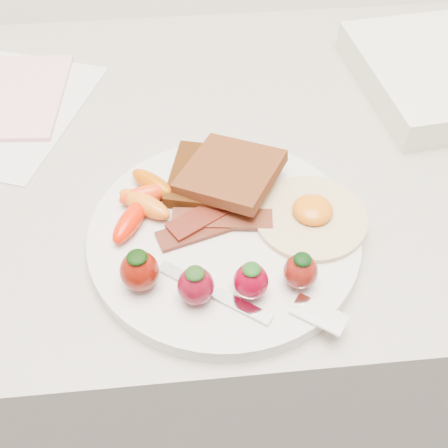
{
  "coord_description": "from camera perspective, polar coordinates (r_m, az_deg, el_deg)",
  "views": [
    {
      "loc": [
        -0.04,
        1.19,
        1.34
      ],
      "look_at": [
        -0.01,
        1.55,
        0.93
      ],
      "focal_mm": 45.0,
      "sensor_mm": 36.0,
      "label": 1
    }
  ],
  "objects": [
    {
      "name": "baby_carrots",
      "position": [
        0.57,
        -8.25,
        2.29
      ],
      "size": [
        0.07,
        0.11,
        0.02
      ],
      "color": "red",
      "rests_on": "plate"
    },
    {
      "name": "toast_upper",
      "position": [
        0.58,
        0.67,
        5.26
      ],
      "size": [
        0.13,
        0.13,
        0.02
      ],
      "primitive_type": "cube",
      "rotation": [
        0.0,
        -0.1,
        -0.55
      ],
      "color": "#48230C",
      "rests_on": "toast_lower"
    },
    {
      "name": "plate",
      "position": [
        0.56,
        -0.0,
        -1.27
      ],
      "size": [
        0.27,
        0.27,
        0.02
      ],
      "primitive_type": "cylinder",
      "color": "silver",
      "rests_on": "counter"
    },
    {
      "name": "toast_lower",
      "position": [
        0.6,
        -1.01,
        4.76
      ],
      "size": [
        0.11,
        0.11,
        0.01
      ],
      "primitive_type": "cube",
      "rotation": [
        0.0,
        0.0,
        -0.25
      ],
      "color": "black",
      "rests_on": "plate"
    },
    {
      "name": "paper_sheet",
      "position": [
        0.77,
        -21.22,
        10.75
      ],
      "size": [
        0.25,
        0.28,
        0.0
      ],
      "primitive_type": "cube",
      "rotation": [
        0.0,
        0.0,
        -0.36
      ],
      "color": "silver",
      "rests_on": "counter"
    },
    {
      "name": "notepad",
      "position": [
        0.79,
        -20.41,
        12.12
      ],
      "size": [
        0.13,
        0.18,
        0.01
      ],
      "primitive_type": "cube",
      "rotation": [
        0.0,
        0.0,
        -0.08
      ],
      "color": "#E3A4B0",
      "rests_on": "paper_sheet"
    },
    {
      "name": "counter",
      "position": [
        1.03,
        -0.55,
        -11.1
      ],
      "size": [
        2.0,
        0.6,
        0.9
      ],
      "primitive_type": "cube",
      "color": "gray",
      "rests_on": "ground"
    },
    {
      "name": "fork",
      "position": [
        0.5,
        3.78,
        -7.89
      ],
      "size": [
        0.16,
        0.09,
        0.0
      ],
      "color": "silver",
      "rests_on": "plate"
    },
    {
      "name": "fried_egg",
      "position": [
        0.57,
        8.84,
        0.9
      ],
      "size": [
        0.13,
        0.13,
        0.02
      ],
      "color": "beige",
      "rests_on": "plate"
    },
    {
      "name": "strawberries",
      "position": [
        0.5,
        -1.14,
        -5.36
      ],
      "size": [
        0.18,
        0.05,
        0.04
      ],
      "color": "#680D04",
      "rests_on": "plate"
    },
    {
      "name": "bacon_strips",
      "position": [
        0.56,
        -1.01,
        0.5
      ],
      "size": [
        0.12,
        0.08,
        0.01
      ],
      "color": "#370907",
      "rests_on": "plate"
    }
  ]
}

